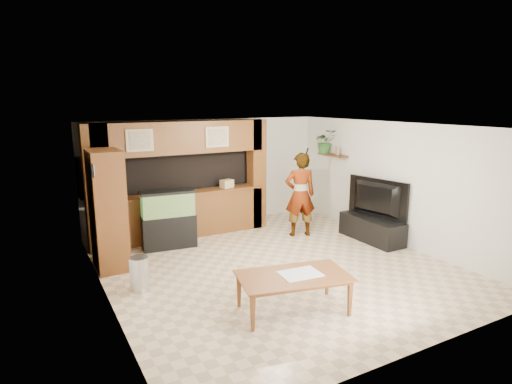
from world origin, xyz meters
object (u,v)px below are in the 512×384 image
aquarium (168,220)px  person (300,195)px  pantry_cabinet (108,210)px  dining_table (294,294)px  television (373,199)px

aquarium → person: 2.96m
pantry_cabinet → person: pantry_cabinet is taller
person → dining_table: 3.75m
aquarium → television: television is taller
aquarium → television: bearing=-16.3°
pantry_cabinet → dining_table: size_ratio=1.36×
aquarium → dining_table: bearing=-72.4°
pantry_cabinet → television: 5.48m
pantry_cabinet → person: bearing=-1.3°
pantry_cabinet → television: (5.35, -1.16, -0.15)m
aquarium → television: (4.07, -1.69, 0.34)m
aquarium → dining_table: aquarium is taller
pantry_cabinet → television: bearing=-12.3°
aquarium → television: 4.42m
person → pantry_cabinet: bearing=17.5°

